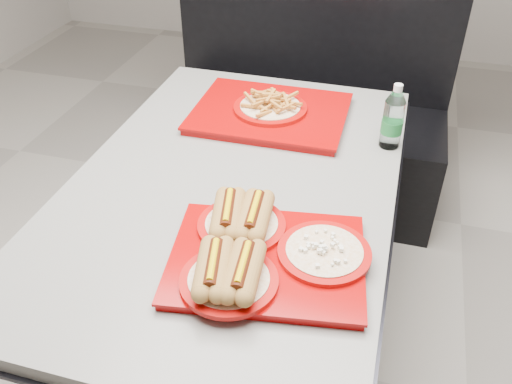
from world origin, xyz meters
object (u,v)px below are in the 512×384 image
(diner_table, at_px, (235,225))
(tray_far, at_px, (270,110))
(tray_near, at_px, (259,251))
(water_bottle, at_px, (393,120))
(booth_bench, at_px, (305,113))

(diner_table, height_order, tray_far, tray_far)
(tray_near, relative_size, water_bottle, 2.40)
(diner_table, bearing_deg, water_bottle, 37.31)
(diner_table, xyz_separation_m, tray_near, (0.16, -0.30, 0.20))
(tray_near, bearing_deg, diner_table, 117.79)
(tray_far, distance_m, water_bottle, 0.41)
(booth_bench, relative_size, water_bottle, 6.56)
(booth_bench, distance_m, tray_far, 0.80)
(booth_bench, height_order, water_bottle, booth_bench)
(tray_near, height_order, tray_far, tray_far)
(water_bottle, bearing_deg, tray_near, -112.05)
(tray_near, xyz_separation_m, water_bottle, (0.25, 0.61, 0.05))
(tray_far, bearing_deg, diner_table, -91.09)
(tray_far, bearing_deg, tray_near, -77.56)
(diner_table, distance_m, tray_near, 0.40)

